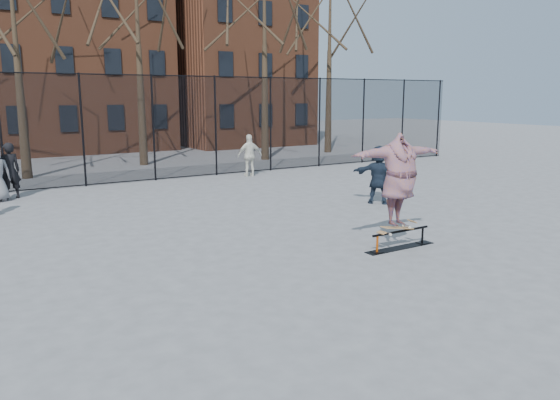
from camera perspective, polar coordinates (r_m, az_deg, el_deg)
ground at (r=9.78m, az=6.76°, el=-8.50°), size 100.00×100.00×0.00m
skate_rail at (r=12.03m, az=12.47°, el=-4.20°), size 1.80×0.27×0.40m
skateboard at (r=11.88m, az=12.15°, el=-2.92°), size 0.87×0.21×0.10m
skater at (r=11.68m, az=12.35°, el=1.98°), size 2.41×0.69×1.95m
bystander_black at (r=19.17m, az=-26.41°, el=2.74°), size 0.72×0.54×1.78m
bystander_white at (r=22.03m, az=-3.18°, el=4.68°), size 1.06×0.62×1.69m
bystander_navy at (r=16.68m, az=10.30°, el=2.63°), size 1.43×1.60×1.76m
fence at (r=21.00m, az=-16.24°, el=7.27°), size 34.03×0.07×4.00m
rowhouses at (r=33.90m, az=-21.79°, el=14.96°), size 29.00×7.00×13.00m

